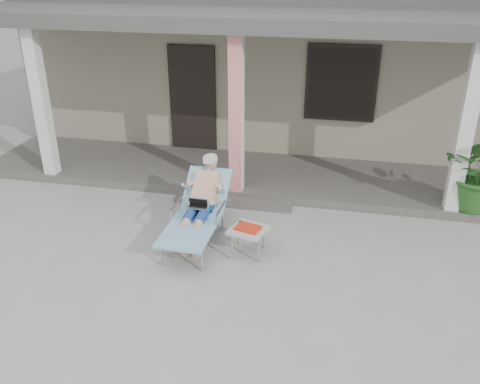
# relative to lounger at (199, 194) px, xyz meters

# --- Properties ---
(ground) EXTENTS (60.00, 60.00, 0.00)m
(ground) POSITION_rel_lounger_xyz_m (0.24, -0.70, -0.71)
(ground) COLOR #9E9E99
(ground) RESTS_ON ground
(house) EXTENTS (10.40, 5.40, 3.30)m
(house) POSITION_rel_lounger_xyz_m (0.24, 5.80, 0.96)
(house) COLOR gray
(house) RESTS_ON ground
(porch_deck) EXTENTS (10.00, 2.00, 0.15)m
(porch_deck) POSITION_rel_lounger_xyz_m (0.24, 2.30, -0.64)
(porch_deck) COLOR #605B56
(porch_deck) RESTS_ON ground
(porch_overhang) EXTENTS (10.00, 2.30, 2.85)m
(porch_overhang) POSITION_rel_lounger_xyz_m (0.24, 2.25, 2.08)
(porch_overhang) COLOR silver
(porch_overhang) RESTS_ON porch_deck
(porch_step) EXTENTS (2.00, 0.30, 0.07)m
(porch_step) POSITION_rel_lounger_xyz_m (0.24, 1.15, -0.67)
(porch_step) COLOR #605B56
(porch_step) RESTS_ON ground
(lounger) EXTENTS (0.70, 1.79, 1.15)m
(lounger) POSITION_rel_lounger_xyz_m (0.00, 0.00, 0.00)
(lounger) COLOR #B7B7BC
(lounger) RESTS_ON ground
(side_table) EXTENTS (0.59, 0.59, 0.43)m
(side_table) POSITION_rel_lounger_xyz_m (0.79, -0.30, -0.35)
(side_table) COLOR #B2B2AD
(side_table) RESTS_ON ground
(potted_palm) EXTENTS (1.20, 1.07, 1.25)m
(potted_palm) POSITION_rel_lounger_xyz_m (4.09, 1.55, 0.06)
(potted_palm) COLOR #26591E
(potted_palm) RESTS_ON porch_deck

